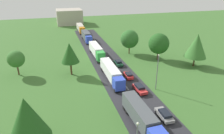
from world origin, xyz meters
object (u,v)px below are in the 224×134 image
at_px(truck_lead, 142,117).
at_px(distant_building, 69,17).
at_px(truck_fifth, 81,28).
at_px(lamppost_second, 157,71).
at_px(truck_third, 96,50).
at_px(tree_oak, 27,119).
at_px(car_second, 164,115).
at_px(tree_birch, 16,59).
at_px(tree_pine, 70,53).
at_px(car_third, 140,88).
at_px(truck_second, 111,72).
at_px(tree_elm, 197,46).
at_px(car_fourth, 128,75).
at_px(car_fifth, 118,63).
at_px(tree_ash, 159,44).
at_px(tree_maple, 130,39).
at_px(truck_fourth, 87,36).

bearing_deg(truck_lead, distant_building, 91.82).
distance_m(truck_fifth, lamppost_second, 63.65).
xyz_separation_m(truck_fifth, distant_building, (-3.24, 23.42, 2.09)).
height_order(truck_third, tree_oak, tree_oak).
bearing_deg(car_second, tree_oak, -175.17).
relative_size(lamppost_second, tree_birch, 1.27).
bearing_deg(lamppost_second, car_second, -109.49).
bearing_deg(truck_fifth, truck_lead, -90.11).
bearing_deg(tree_pine, car_third, -44.64).
relative_size(car_second, car_third, 0.99).
xyz_separation_m(truck_fifth, car_second, (4.86, -73.28, -1.27)).
xyz_separation_m(truck_second, distant_building, (-3.24, 78.51, 2.12)).
bearing_deg(truck_second, distant_building, 92.37).
bearing_deg(tree_elm, car_fourth, -174.16).
bearing_deg(tree_oak, truck_third, 65.06).
height_order(truck_fifth, distant_building, distant_building).
xyz_separation_m(car_fifth, tree_birch, (-27.87, 1.31, 3.69)).
xyz_separation_m(car_fourth, tree_elm, (21.45, 2.19, 5.49)).
bearing_deg(tree_birch, tree_ash, 0.00).
relative_size(car_fifth, tree_pine, 0.47).
xyz_separation_m(truck_third, tree_pine, (-9.57, -12.00, 4.00)).
bearing_deg(lamppost_second, car_fifth, 103.40).
relative_size(car_second, tree_birch, 0.67).
relative_size(car_fourth, lamppost_second, 0.46).
bearing_deg(tree_pine, tree_maple, 29.09).
height_order(tree_oak, tree_ash, tree_oak).
distance_m(tree_maple, tree_elm, 21.57).
distance_m(truck_third, tree_ash, 20.32).
height_order(tree_elm, distant_building, tree_elm).
bearing_deg(tree_ash, tree_birch, -180.00).
bearing_deg(lamppost_second, truck_second, 136.93).
relative_size(car_fourth, tree_elm, 0.41).
bearing_deg(tree_birch, car_third, -32.37).
xyz_separation_m(truck_fifth, tree_maple, (11.57, -37.40, 3.12)).
relative_size(car_fourth, tree_ash, 0.47).
xyz_separation_m(truck_third, tree_birch, (-23.29, -8.25, 2.39)).
bearing_deg(tree_oak, tree_elm, 26.49).
distance_m(truck_fourth, tree_maple, 23.44).
height_order(truck_fifth, tree_pine, tree_pine).
bearing_deg(tree_birch, tree_maple, 12.94).
xyz_separation_m(lamppost_second, tree_elm, (17.45, 9.58, 1.50)).
relative_size(truck_fifth, car_third, 2.77).
bearing_deg(car_second, car_fourth, 91.19).
bearing_deg(tree_birch, tree_oak, -79.36).
relative_size(tree_birch, distant_building, 0.47).
xyz_separation_m(truck_third, car_fourth, (4.47, -18.48, -1.33)).
bearing_deg(truck_third, lamppost_second, -71.87).
bearing_deg(tree_maple, car_fifth, -126.80).
distance_m(tree_oak, distant_building, 99.67).
distance_m(truck_fifth, tree_ash, 49.07).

